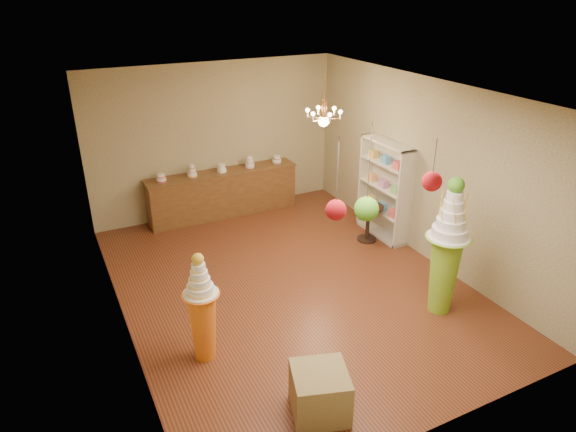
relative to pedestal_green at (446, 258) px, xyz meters
name	(u,v)px	position (x,y,z in m)	size (l,w,h in m)	color
floor	(289,284)	(-1.63, 1.58, -0.85)	(6.50, 6.50, 0.00)	#5C2C18
ceiling	(290,92)	(-1.63, 1.58, 2.15)	(6.50, 6.50, 0.00)	white
wall_back	(216,140)	(-1.63, 4.83, 0.65)	(5.00, 0.04, 3.00)	#9B926C
wall_front	(445,315)	(-1.63, -1.67, 0.65)	(5.00, 0.04, 3.00)	#9B926C
wall_left	(112,230)	(-4.13, 1.58, 0.65)	(0.04, 6.50, 3.00)	#9B926C
wall_right	(424,170)	(0.87, 1.58, 0.65)	(0.04, 6.50, 3.00)	#9B926C
pedestal_green	(446,258)	(0.00, 0.00, 0.00)	(0.76, 0.76, 2.05)	#7CB628
pedestal_orange	(203,317)	(-3.35, 0.53, -0.25)	(0.57, 0.57, 1.49)	orange
burlap_riser	(320,393)	(-2.52, -0.92, -0.58)	(0.60, 0.60, 0.54)	#948151
sideboard	(223,193)	(-1.63, 4.55, -0.37)	(3.04, 0.54, 1.16)	brown
shelving_unit	(385,189)	(0.71, 2.38, 0.05)	(0.33, 1.20, 1.80)	beige
round_table	(368,218)	(0.32, 2.29, -0.41)	(0.58, 0.58, 0.68)	black
vase	(369,201)	(0.32, 2.29, -0.08)	(0.17, 0.17, 0.18)	beige
pom_red_left	(336,210)	(-2.16, -0.52, 1.37)	(0.22, 0.22, 0.89)	#3C342B
pom_green_mid	(366,209)	(-1.54, -0.20, 1.13)	(0.29, 0.29, 1.16)	#3C342B
pom_red_right	(432,181)	(-1.37, -1.00, 1.71)	(0.20, 0.20, 0.53)	#3C342B
chandelier	(324,118)	(-0.50, 2.59, 1.45)	(0.80, 0.80, 0.85)	#CC7F48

